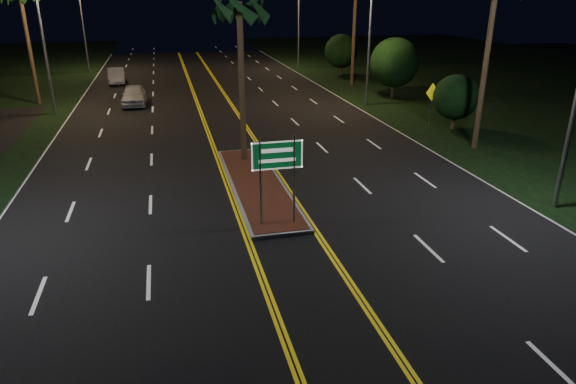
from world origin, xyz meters
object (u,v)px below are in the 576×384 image
object	(u,v)px
palm_median	(239,7)
car_near	(134,94)
streetlight_left_far	(85,15)
streetlight_right_mid	(365,25)
shrub_mid	(395,63)
streetlight_right_far	(295,13)
shrub_near	(456,97)
streetlight_right_near	(575,60)
streetlight_left_mid	(48,28)
shrub_far	(341,51)
warning_sign	(432,98)
car_far	(116,75)
median_island	(257,184)
highway_sign	(277,163)

from	to	relation	value
palm_median	car_near	distance (m)	17.68
streetlight_left_far	streetlight_right_mid	distance (m)	30.57
streetlight_right_mid	shrub_mid	distance (m)	4.90
streetlight_right_far	shrub_near	distance (m)	28.39
streetlight_right_far	car_near	size ratio (longest dim) A/B	1.79
streetlight_right_far	shrub_near	bearing A→B (deg)	-84.11
streetlight_right_near	shrub_mid	bearing A→B (deg)	81.25
streetlight_right_mid	car_near	bearing A→B (deg)	166.61
streetlight_left_mid	streetlight_right_far	world-z (taller)	same
shrub_far	warning_sign	size ratio (longest dim) A/B	1.52
car_far	car_near	bearing A→B (deg)	-83.71
palm_median	car_far	xyz separation A→B (m)	(-7.73, 25.73, -6.50)
median_island	highway_sign	xyz separation A→B (m)	(0.00, -4.20, 2.32)
streetlight_right_mid	palm_median	distance (m)	15.73
shrub_near	car_near	bearing A→B (deg)	148.33
streetlight_left_mid	shrub_mid	bearing A→B (deg)	0.00
streetlight_left_mid	warning_sign	distance (m)	25.12
median_island	streetlight_left_far	world-z (taller)	streetlight_left_far
shrub_far	shrub_near	bearing A→B (deg)	-90.78
palm_median	shrub_far	size ratio (longest dim) A/B	2.10
shrub_near	car_far	bearing A→B (deg)	133.68
median_island	palm_median	bearing A→B (deg)	90.00
median_island	shrub_mid	world-z (taller)	shrub_mid
palm_median	car_near	world-z (taller)	palm_median
streetlight_right_near	shrub_near	xyz separation A→B (m)	(2.89, 12.00, -3.71)
streetlight_left_far	streetlight_right_far	size ratio (longest dim) A/B	1.00
shrub_near	shrub_mid	xyz separation A→B (m)	(0.50, 10.00, 0.78)
streetlight_left_mid	warning_sign	size ratio (longest dim) A/B	3.46
streetlight_left_far	car_near	bearing A→B (deg)	-75.10
streetlight_right_near	streetlight_right_mid	xyz separation A→B (m)	(0.00, 20.00, 0.00)
streetlight_right_mid	shrub_mid	world-z (taller)	streetlight_right_mid
shrub_far	streetlight_right_far	bearing A→B (deg)	117.98
palm_median	shrub_near	world-z (taller)	palm_median
streetlight_left_mid	shrub_mid	world-z (taller)	streetlight_left_mid
median_island	palm_median	distance (m)	8.00
shrub_mid	car_far	size ratio (longest dim) A/B	0.99
median_island	shrub_far	xyz separation A→B (m)	(13.80, 29.00, 2.25)
streetlight_left_mid	streetlight_right_far	size ratio (longest dim) A/B	1.00
streetlight_right_near	palm_median	size ratio (longest dim) A/B	1.08
shrub_mid	warning_sign	xyz separation A→B (m)	(-1.37, -8.68, -1.03)
palm_median	warning_sign	bearing A→B (deg)	20.88
palm_median	shrub_near	bearing A→B (deg)	14.53
streetlight_right_mid	shrub_near	world-z (taller)	streetlight_right_mid
streetlight_right_far	shrub_far	size ratio (longest dim) A/B	2.27
median_island	highway_sign	bearing A→B (deg)	-90.00
median_island	streetlight_right_near	size ratio (longest dim) A/B	1.14
shrub_mid	car_far	bearing A→B (deg)	150.62
palm_median	median_island	bearing A→B (deg)	-90.00
shrub_far	streetlight_right_mid	bearing A→B (deg)	-102.82
shrub_far	warning_sign	bearing A→B (deg)	-93.25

